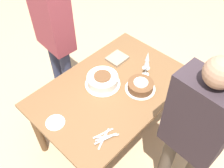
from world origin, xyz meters
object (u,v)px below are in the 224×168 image
object	(u,v)px
cake_center_white	(103,80)
wine_glass_far	(147,62)
cake_front_chocolate	(140,86)
person_cutting	(194,131)
person_watching	(53,28)
wine_glass_near	(147,58)

from	to	relation	value
cake_center_white	wine_glass_far	bearing A→B (deg)	-30.00
cake_front_chocolate	wine_glass_far	world-z (taller)	wine_glass_far
person_cutting	wine_glass_far	bearing A→B (deg)	-25.31
cake_front_chocolate	person_cutting	world-z (taller)	person_cutting
cake_center_white	person_watching	distance (m)	0.71
cake_center_white	wine_glass_near	bearing A→B (deg)	-19.81
person_watching	cake_front_chocolate	bearing A→B (deg)	13.72
cake_center_white	wine_glass_near	size ratio (longest dim) A/B	1.61
wine_glass_near	wine_glass_far	world-z (taller)	wine_glass_far
cake_front_chocolate	person_watching	distance (m)	0.99
cake_center_white	wine_glass_far	distance (m)	0.42
wine_glass_far	cake_center_white	bearing A→B (deg)	150.00
cake_front_chocolate	cake_center_white	bearing A→B (deg)	123.28
cake_front_chocolate	wine_glass_near	size ratio (longest dim) A/B	1.36
person_cutting	person_watching	world-z (taller)	person_watching
cake_center_white	wine_glass_near	world-z (taller)	wine_glass_near
cake_front_chocolate	person_cutting	xyz separation A→B (m)	(-0.20, -0.60, 0.17)
person_cutting	person_watching	distance (m)	1.56
person_watching	wine_glass_near	bearing A→B (deg)	30.21
cake_front_chocolate	person_cutting	bearing A→B (deg)	-108.18
wine_glass_far	wine_glass_near	bearing A→B (deg)	34.15
cake_center_white	person_watching	world-z (taller)	person_watching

